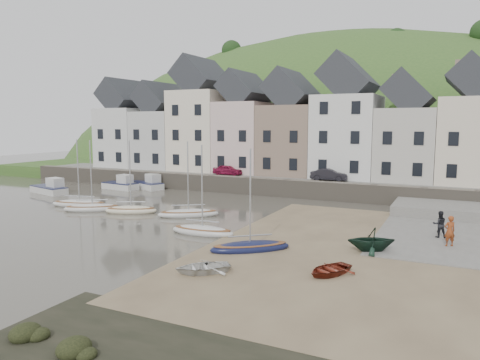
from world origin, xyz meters
The scene contains 25 objects.
ground centered at (0.00, 0.00, 0.00)m, with size 160.00×160.00×0.00m, color #444036.
quay_land centered at (0.00, 32.00, 0.75)m, with size 90.00×30.00×1.50m, color #365B24.
quay_street centered at (0.00, 20.50, 1.55)m, with size 70.00×7.00×0.10m, color slate.
seawall centered at (0.00, 17.00, 0.90)m, with size 70.00×1.20×1.80m, color slate.
beach centered at (11.00, 0.00, 0.03)m, with size 18.00×26.00×0.06m, color brown.
slipway centered at (15.00, 8.00, 0.06)m, with size 8.00×18.00×0.12m, color slate.
hillside centered at (-5.00, 60.00, -17.99)m, with size 134.40×84.00×84.00m.
townhouse_terrace centered at (1.76, 24.00, 7.32)m, with size 61.05×8.00×13.93m.
sailboat_0 centered at (-15.13, 3.67, 0.26)m, with size 5.58×2.87×6.32m.
sailboat_1 centered at (-12.60, 2.65, 0.26)m, with size 4.86×3.89×6.32m.
sailboat_2 centered at (-8.97, 3.36, 0.26)m, with size 4.61×3.23×6.32m.
sailboat_3 centered at (-3.81, 4.23, 0.26)m, with size 4.92×4.06×6.32m.
sailboat_4 centered at (0.27, -0.45, 0.26)m, with size 4.70×1.76×6.32m.
sailboat_5 centered at (4.90, -2.75, 0.26)m, with size 4.70×4.27×6.32m.
motorboat_0 centered at (-18.94, 13.84, 0.58)m, with size 4.64×2.31×1.70m.
motorboat_1 centered at (-23.76, 8.05, 0.58)m, with size 5.49×2.99×1.70m.
motorboat_2 centered at (-16.47, 15.66, 0.58)m, with size 5.01×3.39×1.70m.
rowboat_white centered at (4.42, -7.48, 0.35)m, with size 1.99×2.78×0.58m, color silver.
rowboat_green centered at (11.40, 0.08, 0.78)m, with size 2.36×2.74×1.44m, color black.
rowboat_red centered at (10.26, -4.99, 0.33)m, with size 1.85×2.59×0.54m, color maroon.
person_red centered at (15.51, 3.19, 1.05)m, with size 0.68×0.45×1.87m, color #8F3D1A.
person_dark centered at (14.88, 5.20, 1.00)m, with size 0.85×0.66×1.75m, color black.
car_left centered at (-8.11, 19.50, 2.19)m, with size 1.38×3.44×1.17m, color maroon.
car_right centered at (3.75, 19.50, 2.23)m, with size 1.32×3.80×1.25m, color black.
shore_rocks centered at (7.41, -15.47, 0.10)m, with size 14.00×6.00×0.72m.
Camera 1 is at (15.72, -26.51, 7.56)m, focal length 33.88 mm.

